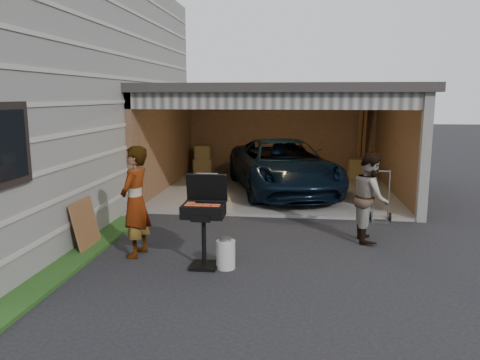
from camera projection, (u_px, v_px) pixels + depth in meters
The scene contains 10 objects.
ground at pixel (209, 276), 6.90m from camera, with size 80.00×80.00×0.00m, color black.
groundcover_strip at pixel (28, 295), 6.18m from camera, with size 0.50×8.00×0.06m, color #193814.
garage at pixel (279, 123), 13.12m from camera, with size 6.80×6.30×2.90m.
minivan at pixel (282, 168), 12.64m from camera, with size 2.33×5.06×1.40m, color black.
woman at pixel (135, 202), 7.64m from camera, with size 0.67×0.44×1.83m, color silver.
man at pixel (370, 197), 8.48m from camera, with size 0.79×0.61×1.62m, color #4A2A1D.
bbq_grill at pixel (204, 214), 7.15m from camera, with size 0.64×0.56×1.43m.
propane_tank at pixel (226, 254), 7.18m from camera, with size 0.29×0.29×0.44m, color #B6B5B2.
plywood_panel at pixel (86, 225), 8.06m from camera, with size 0.04×0.78×0.87m, color brown.
hand_truck at pixel (381, 211), 9.90m from camera, with size 0.47×0.37×1.09m.
Camera 1 is at (1.23, -6.44, 2.62)m, focal length 35.00 mm.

